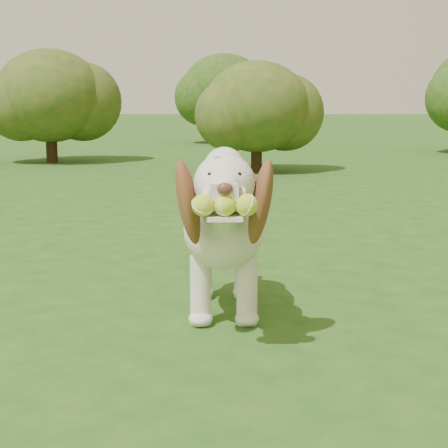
{
  "coord_description": "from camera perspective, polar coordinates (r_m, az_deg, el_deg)",
  "views": [
    {
      "loc": [
        0.44,
        -3.37,
        1.02
      ],
      "look_at": [
        0.45,
        -0.22,
        0.48
      ],
      "focal_mm": 60.0,
      "sensor_mm": 36.0,
      "label": 1
    }
  ],
  "objects": [
    {
      "name": "shrub_b",
      "position": [
        12.02,
        -13.14,
        9.49
      ],
      "size": [
        1.69,
        1.69,
        1.75
      ],
      "color": "#382314",
      "rests_on": "ground"
    },
    {
      "name": "ground",
      "position": [
        3.55,
        -7.34,
        -7.12
      ],
      "size": [
        80.0,
        80.0,
        0.0
      ],
      "primitive_type": "plane",
      "color": "#1D4C15",
      "rests_on": "ground"
    },
    {
      "name": "dog",
      "position": [
        3.46,
        -0.04,
        -0.03
      ],
      "size": [
        0.44,
        1.26,
        0.82
      ],
      "rotation": [
        0.0,
        0.0,
        0.01
      ],
      "color": "silver",
      "rests_on": "ground"
    },
    {
      "name": "shrub_c",
      "position": [
        10.22,
        2.52,
        8.92
      ],
      "size": [
        1.45,
        1.45,
        1.5
      ],
      "color": "#382314",
      "rests_on": "ground"
    },
    {
      "name": "shrub_i",
      "position": [
        16.64,
        0.02,
        10.13
      ],
      "size": [
        1.88,
        1.88,
        1.95
      ],
      "color": "#382314",
      "rests_on": "ground"
    }
  ]
}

